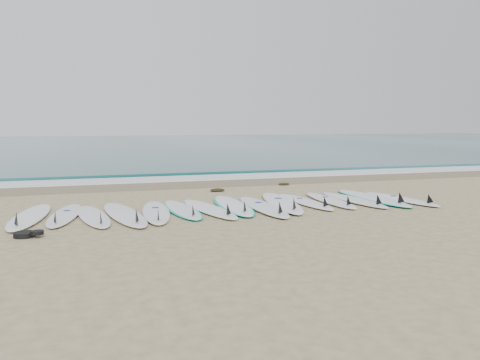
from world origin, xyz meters
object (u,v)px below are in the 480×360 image
object	(u,v)px
surfboard_0	(29,216)
surfboard_7	(233,205)
surfboard_14	(402,199)
leash_coil	(27,234)

from	to	relation	value
surfboard_0	surfboard_7	world-z (taller)	surfboard_0
surfboard_0	surfboard_7	distance (m)	3.99
surfboard_14	leash_coil	world-z (taller)	surfboard_14
leash_coil	surfboard_7	bearing A→B (deg)	21.81
surfboard_0	leash_coil	bearing A→B (deg)	-78.91
surfboard_7	leash_coil	distance (m)	4.14
surfboard_14	leash_coil	bearing A→B (deg)	-179.09
surfboard_0	surfboard_7	bearing A→B (deg)	6.29
surfboard_7	leash_coil	size ratio (longest dim) A/B	5.84
surfboard_14	leash_coil	xyz separation A→B (m)	(-7.82, -1.18, -0.00)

